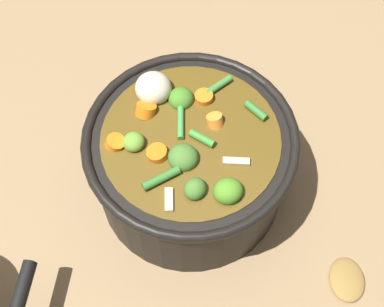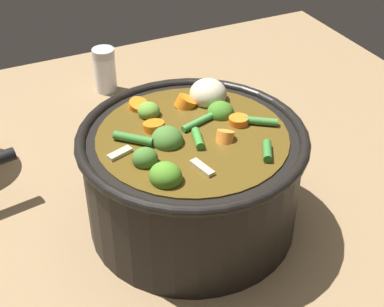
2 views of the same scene
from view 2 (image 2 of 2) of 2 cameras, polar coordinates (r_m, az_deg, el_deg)
name	(u,v)px [view 2 (image 2 of 2)]	position (r m, az deg, el deg)	size (l,w,h in m)	color
ground_plane	(192,221)	(0.76, 0.04, -6.75)	(1.10, 1.10, 0.00)	#8C704C
cooking_pot	(192,176)	(0.71, 0.03, -2.30)	(0.28, 0.28, 0.16)	black
salt_shaker	(105,70)	(1.04, -8.74, 8.29)	(0.04, 0.04, 0.08)	silver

